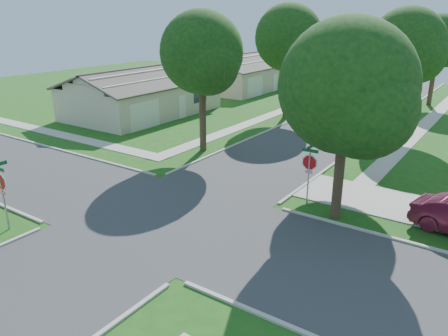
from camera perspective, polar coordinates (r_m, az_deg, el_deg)
ground at (r=19.95m, az=-7.50°, el=-6.28°), size 100.00×100.00×0.00m
road_ns at (r=19.95m, az=-7.50°, el=-6.26°), size 7.00×100.00×0.02m
sidewalk_ne at (r=40.63m, az=25.04°, el=5.45°), size 1.20×40.00×0.04m
sidewalk_nw at (r=44.14m, az=9.28°, el=8.02°), size 1.20×40.00×0.04m
driveway at (r=22.49m, az=20.73°, el=-4.31°), size 8.80×3.60×0.05m
stop_sign_sw at (r=20.04m, az=-27.09°, el=-1.94°), size 1.05×0.80×2.98m
stop_sign_ne at (r=20.52m, az=11.08°, el=0.40°), size 1.05×0.80×2.98m
tree_e_near at (r=23.64m, az=16.08°, el=11.53°), size 4.97×4.80×8.28m
tree_e_mid at (r=35.12m, az=22.80°, el=14.18°), size 5.59×5.40×9.21m
tree_e_far at (r=47.90m, az=26.26°, el=14.43°), size 5.17×5.00×8.72m
tree_w_near at (r=28.01m, az=-2.83°, el=14.35°), size 5.38×5.20×8.97m
tree_w_mid at (r=38.21m, az=8.51°, el=16.10°), size 5.80×5.60×9.56m
tree_w_far at (r=50.25m, az=15.27°, el=15.30°), size 4.76×4.60×8.04m
tree_ne_corner at (r=18.64m, az=15.90°, el=9.42°), size 5.80×5.60×8.66m
house_nw_near at (r=40.52m, az=-10.55°, el=9.08°), size 8.42×13.60×4.23m
house_nw_far at (r=53.76m, az=2.47°, el=11.89°), size 8.42×13.60×4.23m
car_curb_east at (r=45.34m, az=20.02°, el=8.35°), size 2.10×4.55×1.51m
car_curb_west at (r=58.76m, az=21.23°, el=10.46°), size 2.40×4.93×1.38m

